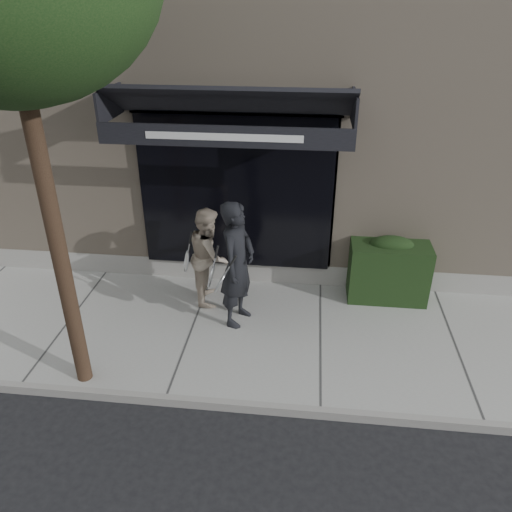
# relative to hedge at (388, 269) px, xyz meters

# --- Properties ---
(ground) EXTENTS (80.00, 80.00, 0.00)m
(ground) POSITION_rel_hedge_xyz_m (-1.10, -1.25, -0.66)
(ground) COLOR black
(ground) RESTS_ON ground
(sidewalk) EXTENTS (20.00, 3.00, 0.12)m
(sidewalk) POSITION_rel_hedge_xyz_m (-1.10, -1.25, -0.60)
(sidewalk) COLOR #969792
(sidewalk) RESTS_ON ground
(curb) EXTENTS (20.00, 0.10, 0.14)m
(curb) POSITION_rel_hedge_xyz_m (-1.10, -2.80, -0.59)
(curb) COLOR gray
(curb) RESTS_ON ground
(building_facade) EXTENTS (14.30, 8.04, 5.64)m
(building_facade) POSITION_rel_hedge_xyz_m (-1.11, 3.71, 2.08)
(building_facade) COLOR tan
(building_facade) RESTS_ON ground
(hedge) EXTENTS (1.30, 0.70, 1.14)m
(hedge) POSITION_rel_hedge_xyz_m (0.00, 0.00, 0.00)
(hedge) COLOR black
(hedge) RESTS_ON sidewalk
(pedestrian_front) EXTENTS (0.78, 0.90, 2.02)m
(pedestrian_front) POSITION_rel_hedge_xyz_m (-2.41, -0.98, 0.47)
(pedestrian_front) COLOR black
(pedestrian_front) RESTS_ON sidewalk
(pedestrian_back) EXTENTS (0.80, 0.89, 1.65)m
(pedestrian_back) POSITION_rel_hedge_xyz_m (-2.97, -0.39, 0.29)
(pedestrian_back) COLOR #BBAA96
(pedestrian_back) RESTS_ON sidewalk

